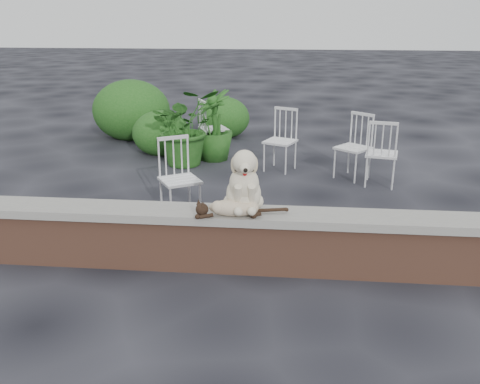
# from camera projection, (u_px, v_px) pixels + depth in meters

# --- Properties ---
(ground) EXTENTS (60.00, 60.00, 0.00)m
(ground) POSITION_uv_depth(u_px,v_px,m) (291.00, 270.00, 4.97)
(ground) COLOR black
(ground) RESTS_ON ground
(brick_wall) EXTENTS (6.00, 0.30, 0.50)m
(brick_wall) POSITION_uv_depth(u_px,v_px,m) (292.00, 246.00, 4.89)
(brick_wall) COLOR brown
(brick_wall) RESTS_ON ground
(capstone) EXTENTS (6.20, 0.40, 0.08)m
(capstone) POSITION_uv_depth(u_px,v_px,m) (293.00, 217.00, 4.79)
(capstone) COLOR slate
(capstone) RESTS_ON brick_wall
(dog) EXTENTS (0.48, 0.59, 0.62)m
(dog) POSITION_uv_depth(u_px,v_px,m) (244.00, 178.00, 4.75)
(dog) COLOR beige
(dog) RESTS_ON capstone
(cat) EXTENTS (1.02, 0.38, 0.17)m
(cat) POSITION_uv_depth(u_px,v_px,m) (233.00, 207.00, 4.69)
(cat) COLOR tan
(cat) RESTS_ON capstone
(chair_e) EXTENTS (0.75, 0.75, 0.94)m
(chair_e) POSITION_uv_depth(u_px,v_px,m) (214.00, 128.00, 8.80)
(chair_e) COLOR white
(chair_e) RESTS_ON ground
(chair_d) EXTENTS (0.79, 0.79, 0.94)m
(chair_d) POSITION_uv_depth(u_px,v_px,m) (353.00, 147.00, 7.56)
(chair_d) COLOR white
(chair_d) RESTS_ON ground
(chair_c) EXTENTS (0.66, 0.66, 0.94)m
(chair_c) POSITION_uv_depth(u_px,v_px,m) (382.00, 153.00, 7.25)
(chair_c) COLOR white
(chair_c) RESTS_ON ground
(chair_b) EXTENTS (0.73, 0.73, 0.94)m
(chair_b) POSITION_uv_depth(u_px,v_px,m) (280.00, 140.00, 7.94)
(chair_b) COLOR white
(chair_b) RESTS_ON ground
(chair_a) EXTENTS (0.77, 0.77, 0.94)m
(chair_a) POSITION_uv_depth(u_px,v_px,m) (180.00, 179.00, 6.12)
(chair_a) COLOR white
(chair_a) RESTS_ON ground
(potted_plant_a) EXTENTS (1.38, 1.31, 1.22)m
(potted_plant_a) POSITION_uv_depth(u_px,v_px,m) (186.00, 127.00, 8.20)
(potted_plant_a) COLOR #1B4B15
(potted_plant_a) RESTS_ON ground
(potted_plant_b) EXTENTS (0.90, 0.90, 1.14)m
(potted_plant_b) POSITION_uv_depth(u_px,v_px,m) (214.00, 125.00, 8.49)
(potted_plant_b) COLOR #1B4B15
(potted_plant_b) RESTS_ON ground
(shrubbery) EXTENTS (2.98, 2.33, 1.17)m
(shrubbery) POSITION_uv_depth(u_px,v_px,m) (156.00, 116.00, 9.85)
(shrubbery) COLOR #1B4B15
(shrubbery) RESTS_ON ground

